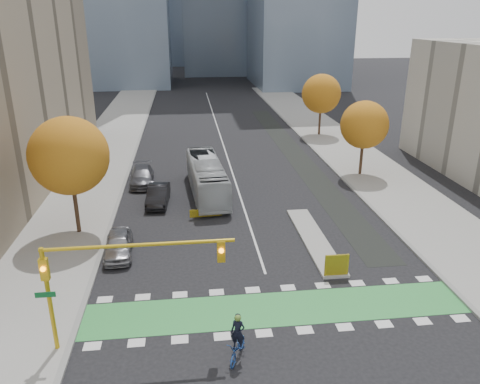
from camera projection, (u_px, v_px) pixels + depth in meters
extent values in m
plane|color=black|center=(283.00, 327.00, 22.84)|extent=(300.00, 300.00, 0.00)
cube|color=gray|center=(80.00, 193.00, 39.92)|extent=(7.00, 120.00, 0.15)
cube|color=gray|center=(383.00, 181.00, 42.88)|extent=(7.00, 120.00, 0.15)
cube|color=gray|center=(122.00, 191.00, 40.30)|extent=(0.30, 120.00, 0.16)
cube|color=gray|center=(346.00, 182.00, 42.50)|extent=(0.30, 120.00, 0.16)
cube|color=green|center=(277.00, 309.00, 24.23)|extent=(20.00, 3.00, 0.01)
cube|color=silver|center=(220.00, 134.00, 60.01)|extent=(0.15, 70.00, 0.01)
cube|color=black|center=(295.00, 154.00, 51.54)|extent=(2.50, 50.00, 0.01)
cube|color=gray|center=(314.00, 239.00, 31.62)|extent=(1.60, 10.00, 0.16)
cube|color=yellow|center=(337.00, 265.00, 26.90)|extent=(1.40, 0.12, 1.30)
cylinder|color=#332114|center=(75.00, 198.00, 31.75)|extent=(0.28, 0.28, 5.25)
sphere|color=#AC5D15|center=(69.00, 156.00, 30.69)|extent=(5.20, 5.20, 5.20)
cylinder|color=#332114|center=(362.00, 152.00, 43.80)|extent=(0.28, 0.28, 4.55)
sphere|color=#AC5D15|center=(364.00, 125.00, 42.88)|extent=(4.40, 4.40, 4.40)
cylinder|color=#332114|center=(320.00, 116.00, 58.66)|extent=(0.28, 0.28, 4.90)
sphere|color=#AC5D15|center=(321.00, 94.00, 57.67)|extent=(4.80, 4.80, 4.80)
cylinder|color=#BF9914|center=(50.00, 301.00, 20.31)|extent=(0.20, 0.20, 5.20)
cylinder|color=#BF9914|center=(139.00, 245.00, 19.87)|extent=(8.20, 0.16, 0.16)
cube|color=#BF9914|center=(44.00, 269.00, 19.74)|extent=(0.35, 0.28, 1.00)
sphere|color=orange|center=(43.00, 269.00, 19.54)|extent=(0.22, 0.22, 0.22)
cube|color=#BF9914|center=(221.00, 251.00, 20.43)|extent=(0.35, 0.28, 1.00)
sphere|color=orange|center=(221.00, 251.00, 20.22)|extent=(0.22, 0.22, 0.22)
cube|color=#0C5926|center=(45.00, 295.00, 19.73)|extent=(0.85, 0.04, 0.25)
imported|color=#204593|center=(238.00, 348.00, 20.57)|extent=(1.40, 2.06, 1.03)
imported|color=black|center=(238.00, 332.00, 20.27)|extent=(0.75, 0.64, 1.74)
sphere|color=#597F2D|center=(238.00, 318.00, 20.01)|extent=(0.30, 0.30, 0.30)
imported|color=#B6BABE|center=(207.00, 177.00, 39.39)|extent=(3.28, 10.91, 3.00)
imported|color=gray|center=(118.00, 245.00, 29.46)|extent=(1.93, 4.32, 1.44)
imported|color=black|center=(158.00, 195.00, 37.56)|extent=(1.87, 4.66, 1.51)
imported|color=#515156|center=(142.00, 176.00, 42.03)|extent=(2.31, 5.18, 1.47)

